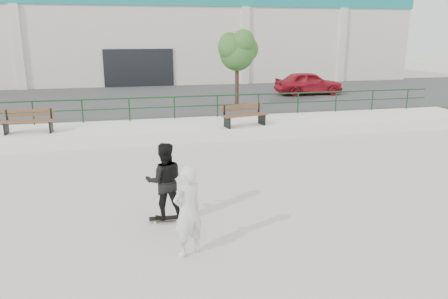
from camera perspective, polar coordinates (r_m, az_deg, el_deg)
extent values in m
plane|color=beige|center=(9.89, -4.71, -10.74)|extent=(120.00, 120.00, 0.00)
cube|color=white|center=(18.81, -9.00, 2.39)|extent=(30.00, 3.00, 0.50)
cube|color=#3C3C3C|center=(27.16, -10.36, 6.16)|extent=(60.00, 14.00, 0.50)
cylinder|color=#163D1D|center=(19.86, -9.43, 6.70)|extent=(28.00, 0.06, 0.06)
cylinder|color=#163D1D|center=(19.93, -9.38, 5.42)|extent=(28.00, 0.05, 0.05)
cylinder|color=#163D1D|center=(20.26, -23.66, 4.37)|extent=(0.06, 0.06, 1.00)
cylinder|color=#163D1D|center=(19.98, -18.01, 4.76)|extent=(0.06, 0.06, 1.00)
cylinder|color=#163D1D|center=(19.90, -12.25, 5.12)|extent=(0.06, 0.06, 1.00)
cylinder|color=#163D1D|center=(20.02, -6.51, 5.42)|extent=(0.06, 0.06, 1.00)
cylinder|color=#163D1D|center=(20.34, -0.88, 5.66)|extent=(0.06, 0.06, 1.00)
cylinder|color=#163D1D|center=(20.85, 4.53, 5.85)|extent=(0.06, 0.06, 1.00)
cylinder|color=#163D1D|center=(21.53, 9.64, 5.97)|extent=(0.06, 0.06, 1.00)
cylinder|color=#163D1D|center=(22.37, 14.41, 6.04)|extent=(0.06, 0.06, 1.00)
cylinder|color=#163D1D|center=(23.36, 18.80, 6.08)|extent=(0.06, 0.06, 1.00)
cylinder|color=#163D1D|center=(24.46, 22.82, 6.07)|extent=(0.06, 0.06, 1.00)
cube|color=beige|center=(40.85, -11.68, 14.24)|extent=(44.00, 16.00, 8.00)
cube|color=teal|center=(40.95, -11.91, 18.58)|extent=(44.20, 16.20, 1.80)
cube|color=black|center=(32.91, -11.02, 9.99)|extent=(5.00, 0.15, 3.20)
cube|color=beige|center=(33.44, -25.25, 11.53)|extent=(0.60, 0.25, 6.20)
cube|color=beige|center=(34.03, 2.78, 12.93)|extent=(0.60, 0.25, 6.20)
cube|color=beige|center=(37.00, 15.09, 12.61)|extent=(0.60, 0.25, 6.20)
cube|color=brown|center=(18.42, -24.35, 3.26)|extent=(1.98, 0.19, 0.04)
cube|color=brown|center=(18.60, -24.22, 3.38)|extent=(1.98, 0.19, 0.04)
cube|color=brown|center=(18.79, -24.09, 3.50)|extent=(1.98, 0.19, 0.04)
cube|color=brown|center=(18.84, -24.10, 4.17)|extent=(1.97, 0.10, 0.11)
cube|color=brown|center=(18.82, -24.15, 4.63)|extent=(1.97, 0.10, 0.11)
cube|color=black|center=(18.85, -26.57, 2.50)|extent=(0.08, 0.55, 0.46)
cube|color=black|center=(19.04, -26.51, 4.00)|extent=(0.07, 0.06, 0.46)
cube|color=black|center=(18.48, -21.66, 2.81)|extent=(0.08, 0.55, 0.46)
cube|color=black|center=(18.68, -21.64, 4.34)|extent=(0.07, 0.06, 0.46)
cube|color=brown|center=(18.14, 3.03, 4.41)|extent=(1.95, 0.54, 0.04)
cube|color=brown|center=(18.31, 2.74, 4.51)|extent=(1.95, 0.54, 0.04)
cube|color=brown|center=(18.48, 2.45, 4.62)|extent=(1.95, 0.54, 0.04)
cube|color=brown|center=(18.53, 2.33, 5.29)|extent=(1.93, 0.45, 0.11)
cube|color=brown|center=(18.50, 2.34, 5.76)|extent=(1.93, 0.45, 0.11)
cube|color=black|center=(18.00, 0.41, 3.57)|extent=(0.18, 0.55, 0.46)
cube|color=black|center=(18.17, 0.03, 5.11)|extent=(0.08, 0.07, 0.46)
cube|color=black|center=(18.75, 4.95, 3.97)|extent=(0.18, 0.55, 0.46)
cube|color=black|center=(18.91, 4.55, 5.45)|extent=(0.08, 0.07, 0.46)
cylinder|color=#3D2F1E|center=(23.03, 1.69, 8.49)|extent=(0.20, 0.20, 2.39)
sphere|color=#2E6123|center=(22.90, 1.72, 12.46)|extent=(1.79, 1.79, 1.79)
sphere|color=#2E6123|center=(23.31, 2.75, 12.98)|extent=(1.40, 1.40, 1.40)
sphere|color=#2E6123|center=(22.60, 0.86, 13.19)|extent=(1.30, 1.30, 1.30)
sphere|color=#2E6123|center=(22.55, 2.50, 13.93)|extent=(1.20, 1.20, 1.20)
sphere|color=#2E6123|center=(23.20, 0.74, 13.73)|extent=(1.10, 1.10, 1.10)
imported|color=maroon|center=(28.57, 10.99, 8.53)|extent=(4.31, 1.87, 1.45)
cube|color=black|center=(10.45, -7.60, -8.83)|extent=(0.79, 0.24, 0.02)
cube|color=brown|center=(10.46, -7.60, -8.91)|extent=(0.79, 0.24, 0.01)
cube|color=#A2A2A7|center=(10.46, -9.03, -9.11)|extent=(0.07, 0.16, 0.03)
cube|color=#A2A2A7|center=(10.48, -6.15, -8.96)|extent=(0.07, 0.16, 0.03)
cylinder|color=beige|center=(10.38, -9.01, -9.41)|extent=(0.06, 0.03, 0.06)
cylinder|color=beige|center=(10.55, -9.04, -8.99)|extent=(0.06, 0.03, 0.06)
cylinder|color=beige|center=(10.40, -6.11, -9.25)|extent=(0.06, 0.03, 0.06)
cylinder|color=beige|center=(10.57, -6.19, -8.84)|extent=(0.06, 0.03, 0.06)
imported|color=black|center=(10.12, -7.77, -4.10)|extent=(0.90, 0.71, 1.81)
imported|color=silver|center=(8.62, -4.75, -8.01)|extent=(0.80, 0.71, 1.84)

